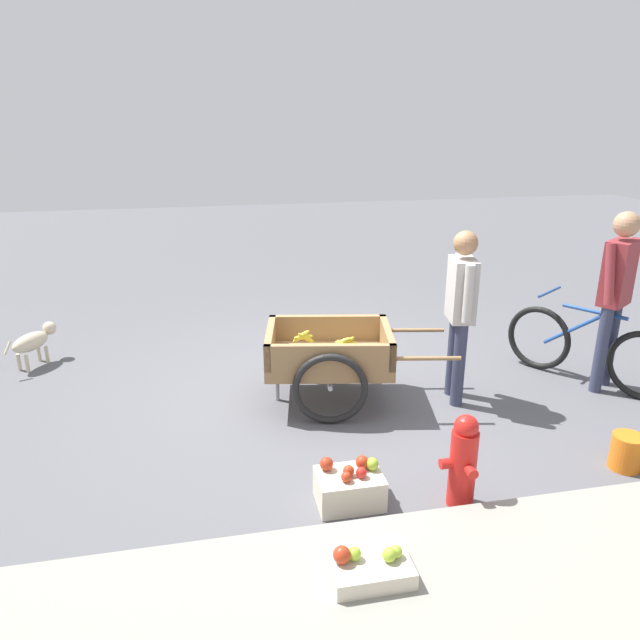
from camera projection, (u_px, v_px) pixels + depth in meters
The scene contains 10 objects.
ground_plane at pixel (314, 393), 5.60m from camera, with size 24.00×24.00×0.00m, color #56565B.
fruit_cart at pixel (330, 356), 5.33m from camera, with size 1.76×1.08×0.69m.
vendor_person at pixel (461, 303), 5.18m from camera, with size 0.26×0.55×1.56m.
bicycle at pixel (588, 349), 5.71m from camera, with size 0.97×1.41×0.85m.
cyclist_person at pixel (616, 285), 5.38m from camera, with size 0.45×0.42×1.69m.
dog at pixel (33, 341), 6.13m from camera, with size 0.41×0.59×0.40m.
fire_hydrant at pixel (463, 461), 3.91m from camera, with size 0.25×0.25×0.67m.
plastic_bucket at pixel (626, 452), 4.39m from camera, with size 0.23×0.23×0.27m, color orange.
apple_crate at pixel (369, 575), 3.24m from camera, with size 0.44×0.32×0.32m.
mixed_fruit_crate at pixel (350, 487), 4.00m from camera, with size 0.44×0.32×0.31m.
Camera 1 is at (0.96, 4.96, 2.51)m, focal length 33.41 mm.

